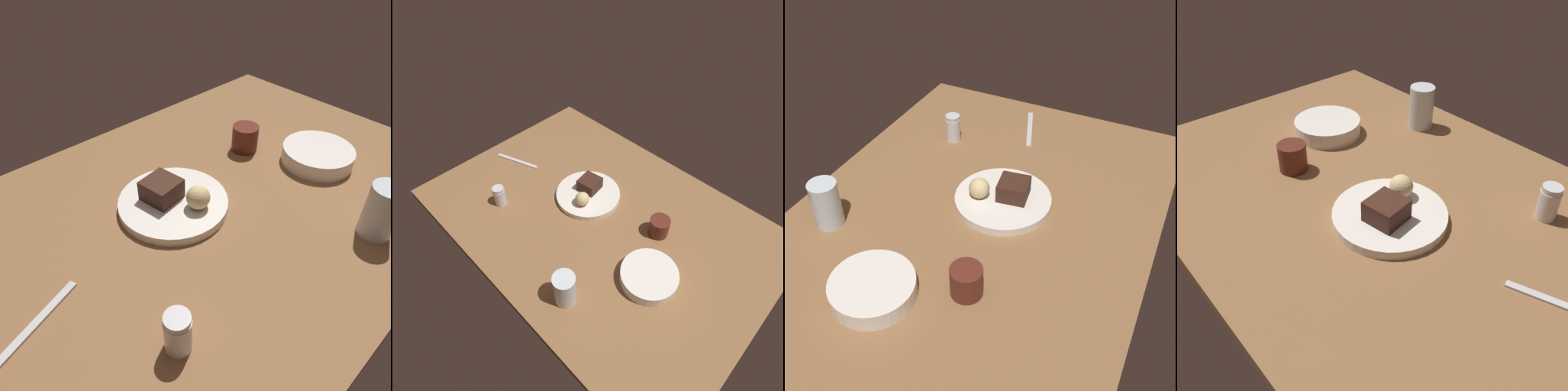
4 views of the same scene
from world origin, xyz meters
The scene contains 9 objects.
dining_table centered at (0.00, 0.00, 1.50)cm, with size 120.00×84.00×3.00cm, color brown.
dessert_plate centered at (-9.24, 4.38, 4.03)cm, with size 24.00×24.00×2.06cm, color white.
chocolate_cake_slice centered at (-10.53, 6.56, 7.37)cm, with size 7.23×7.16×4.61cm, color #381E14.
bread_roll centered at (-6.84, -1.00, 7.64)cm, with size 5.15×5.15×5.15cm, color #DBC184.
salt_shaker centered at (-29.89, -20.76, 6.88)cm, with size 4.35×4.35×7.87cm.
water_glass centered at (15.19, -29.63, 8.84)cm, with size 6.66×6.66×11.67cm, color silver.
side_bowl centered at (28.70, -7.52, 5.05)cm, with size 17.72×17.72×4.10cm, color white.
coffee_cup centered at (19.89, 9.15, 6.42)cm, with size 6.83×6.83×6.85cm, color #562319.
butter_knife centered at (-44.70, -2.30, 3.25)cm, with size 19.00×1.40×0.50cm, color silver.
Camera 3 is at (76.81, 39.81, 81.57)cm, focal length 44.75 mm.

